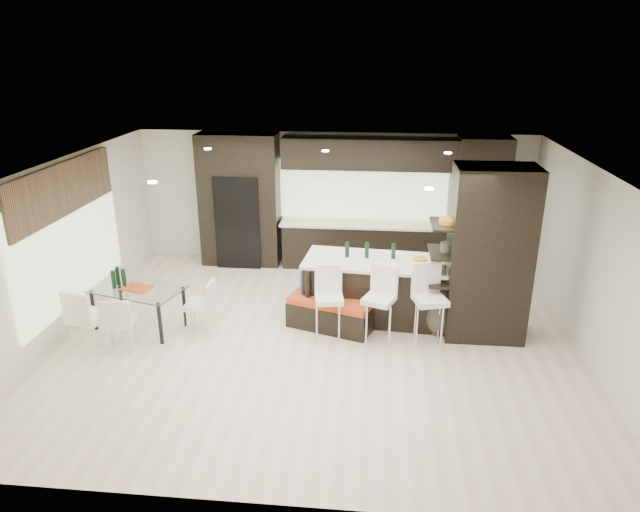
# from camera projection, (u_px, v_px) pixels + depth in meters

# --- Properties ---
(ground) EXTENTS (8.00, 8.00, 0.00)m
(ground) POSITION_uv_depth(u_px,v_px,m) (316.00, 337.00, 8.98)
(ground) COLOR beige
(ground) RESTS_ON ground
(back_wall) EXTENTS (8.00, 0.02, 2.70)m
(back_wall) POSITION_uv_depth(u_px,v_px,m) (334.00, 198.00, 11.77)
(back_wall) COLOR silver
(back_wall) RESTS_ON ground
(left_wall) EXTENTS (0.02, 7.00, 2.70)m
(left_wall) POSITION_uv_depth(u_px,v_px,m) (61.00, 248.00, 8.88)
(left_wall) COLOR silver
(left_wall) RESTS_ON ground
(right_wall) EXTENTS (0.02, 7.00, 2.70)m
(right_wall) POSITION_uv_depth(u_px,v_px,m) (594.00, 267.00, 8.14)
(right_wall) COLOR silver
(right_wall) RESTS_ON ground
(ceiling) EXTENTS (8.00, 7.00, 0.02)m
(ceiling) POSITION_uv_depth(u_px,v_px,m) (316.00, 168.00, 8.04)
(ceiling) COLOR white
(ceiling) RESTS_ON ground
(window_left) EXTENTS (0.04, 3.20, 1.90)m
(window_left) POSITION_uv_depth(u_px,v_px,m) (70.00, 244.00, 9.06)
(window_left) COLOR #B2D199
(window_left) RESTS_ON left_wall
(window_back) EXTENTS (3.40, 0.04, 1.20)m
(window_back) POSITION_uv_depth(u_px,v_px,m) (363.00, 190.00, 11.61)
(window_back) COLOR #B2D199
(window_back) RESTS_ON back_wall
(stone_accent) EXTENTS (0.08, 3.00, 0.80)m
(stone_accent) POSITION_uv_depth(u_px,v_px,m) (63.00, 189.00, 8.74)
(stone_accent) COLOR brown
(stone_accent) RESTS_ON left_wall
(ceiling_spots) EXTENTS (4.00, 3.00, 0.02)m
(ceiling_spots) POSITION_uv_depth(u_px,v_px,m) (318.00, 166.00, 8.28)
(ceiling_spots) COLOR white
(ceiling_spots) RESTS_ON ceiling
(back_cabinetry) EXTENTS (6.80, 0.68, 2.70)m
(back_cabinetry) POSITION_uv_depth(u_px,v_px,m) (357.00, 203.00, 11.42)
(back_cabinetry) COLOR black
(back_cabinetry) RESTS_ON ground
(refrigerator) EXTENTS (0.90, 0.68, 1.90)m
(refrigerator) POSITION_uv_depth(u_px,v_px,m) (240.00, 219.00, 11.73)
(refrigerator) COLOR black
(refrigerator) RESTS_ON ground
(partition_column) EXTENTS (1.20, 0.80, 2.70)m
(partition_column) POSITION_uv_depth(u_px,v_px,m) (489.00, 254.00, 8.64)
(partition_column) COLOR black
(partition_column) RESTS_ON ground
(kitchen_island) EXTENTS (2.56, 1.28, 1.03)m
(kitchen_island) POSITION_uv_depth(u_px,v_px,m) (379.00, 289.00, 9.48)
(kitchen_island) COLOR black
(kitchen_island) RESTS_ON ground
(stool_left) EXTENTS (0.48, 0.48, 0.95)m
(stool_left) POSITION_uv_depth(u_px,v_px,m) (329.00, 311.00, 8.78)
(stool_left) COLOR white
(stool_left) RESTS_ON ground
(stool_mid) EXTENTS (0.56, 0.56, 0.98)m
(stool_mid) POSITION_uv_depth(u_px,v_px,m) (378.00, 313.00, 8.70)
(stool_mid) COLOR white
(stool_mid) RESTS_ON ground
(stool_right) EXTENTS (0.56, 0.56, 1.03)m
(stool_right) POSITION_uv_depth(u_px,v_px,m) (429.00, 314.00, 8.61)
(stool_right) COLOR white
(stool_right) RESTS_ON ground
(bench) EXTENTS (1.45, 0.93, 0.52)m
(bench) POSITION_uv_depth(u_px,v_px,m) (330.00, 314.00, 9.19)
(bench) COLOR black
(bench) RESTS_ON ground
(floor_vase) EXTENTS (0.47, 0.47, 1.17)m
(floor_vase) POSITION_uv_depth(u_px,v_px,m) (441.00, 300.00, 8.90)
(floor_vase) COLOR #414632
(floor_vase) RESTS_ON ground
(dining_table) EXTENTS (1.60, 1.17, 0.69)m
(dining_table) POSITION_uv_depth(u_px,v_px,m) (139.00, 308.00, 9.18)
(dining_table) COLOR white
(dining_table) RESTS_ON ground
(chair_near) EXTENTS (0.52, 0.52, 0.82)m
(chair_near) POSITION_uv_depth(u_px,v_px,m) (120.00, 325.00, 8.50)
(chair_near) COLOR white
(chair_near) RESTS_ON ground
(chair_far) EXTENTS (0.60, 0.60, 0.92)m
(chair_far) POSITION_uv_depth(u_px,v_px,m) (90.00, 321.00, 8.50)
(chair_far) COLOR white
(chair_far) RESTS_ON ground
(chair_end) EXTENTS (0.43, 0.43, 0.79)m
(chair_end) POSITION_uv_depth(u_px,v_px,m) (200.00, 308.00, 9.07)
(chair_end) COLOR white
(chair_end) RESTS_ON ground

